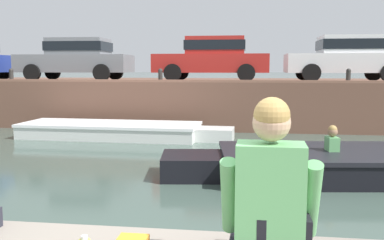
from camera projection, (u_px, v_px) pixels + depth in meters
ground_plane at (196, 173)px, 8.47m from camera, size 400.00×400.00×0.00m
far_quay_wall at (223, 100)px, 16.64m from camera, size 60.00×6.00×1.60m
far_wall_coping at (218, 81)px, 13.71m from camera, size 60.00×0.24×0.08m
boat_moored_west_white at (118, 130)px, 12.69m from camera, size 6.35×1.94×0.43m
motorboat_passing at (362, 164)px, 8.10m from camera, size 7.22×2.82×0.99m
car_left_inner_grey at (77, 58)px, 15.88m from camera, size 4.16×1.99×1.54m
car_centre_red at (213, 57)px, 15.21m from camera, size 4.03×2.04×1.54m
car_right_inner_white at (346, 57)px, 14.60m from camera, size 3.97×2.02×1.54m
mooring_bollard_west at (11, 74)px, 14.76m from camera, size 0.15×0.15×0.45m
mooring_bollard_mid at (160, 75)px, 14.06m from camera, size 0.15×0.15×0.45m
mooring_bollard_east at (348, 75)px, 13.27m from camera, size 0.15×0.15×0.45m
person_seated_right at (269, 205)px, 2.33m from camera, size 0.54×0.53×0.97m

